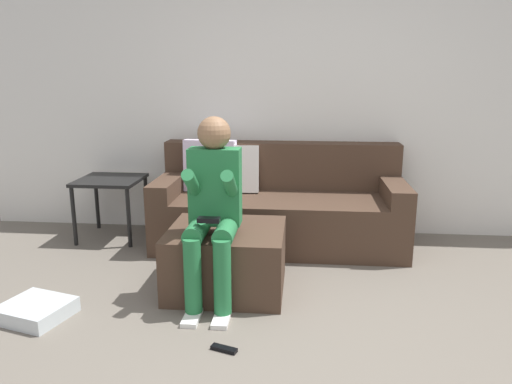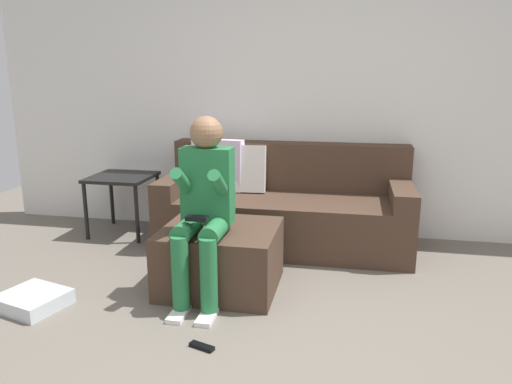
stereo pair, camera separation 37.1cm
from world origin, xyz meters
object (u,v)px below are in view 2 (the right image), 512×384
(person_seated, at_px, (203,202))
(side_table, at_px, (122,184))
(ottoman, at_px, (221,258))
(couch_sectional, at_px, (283,207))
(remote_near_ottoman, at_px, (202,347))
(storage_bin, at_px, (33,300))

(person_seated, relative_size, side_table, 2.19)
(ottoman, distance_m, person_seated, 0.50)
(couch_sectional, distance_m, side_table, 1.55)
(remote_near_ottoman, bearing_deg, storage_bin, -173.31)
(couch_sectional, xyz_separation_m, remote_near_ottoman, (-0.19, -1.83, -0.33))
(couch_sectional, xyz_separation_m, ottoman, (-0.30, -1.03, -0.11))
(couch_sectional, bearing_deg, side_table, -179.82)
(person_seated, distance_m, side_table, 1.71)
(ottoman, distance_m, side_table, 1.63)
(couch_sectional, height_order, storage_bin, couch_sectional)
(person_seated, bearing_deg, side_table, 134.24)
(storage_bin, relative_size, remote_near_ottoman, 2.62)
(storage_bin, xyz_separation_m, side_table, (-0.10, 1.56, 0.44))
(person_seated, height_order, side_table, person_seated)
(storage_bin, height_order, remote_near_ottoman, storage_bin)
(person_seated, bearing_deg, couch_sectional, 73.71)
(ottoman, relative_size, side_table, 1.42)
(couch_sectional, relative_size, storage_bin, 5.48)
(couch_sectional, relative_size, ottoman, 2.70)
(ottoman, bearing_deg, storage_bin, -154.65)
(side_table, bearing_deg, ottoman, -39.55)
(person_seated, bearing_deg, storage_bin, -162.18)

